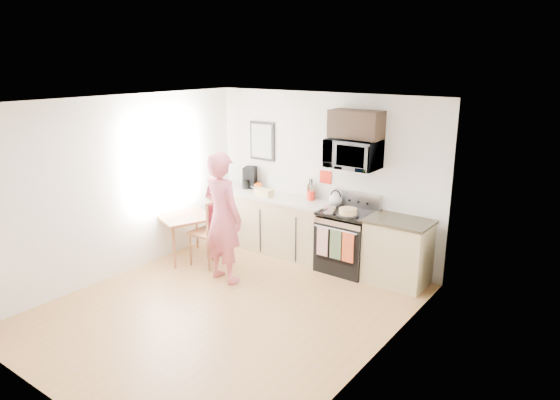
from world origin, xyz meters
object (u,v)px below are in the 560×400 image
Objects in this scene: person at (222,218)px; range at (347,242)px; microwave at (353,154)px; chair at (215,224)px; cake at (348,212)px; dining_table at (185,221)px.

range is at bearing -127.22° from person.
range is 1.90m from person.
microwave is at bearing 90.06° from range.
cake is at bearing 25.02° from chair.
person is (-1.25, -1.45, -0.83)m from microwave.
chair is at bearing -153.49° from cake.
chair is (-1.67, -1.18, -1.07)m from microwave.
range is at bearing 119.16° from cake.
dining_table is 0.80× the size of chair.
cake reaches higher than dining_table.
dining_table is at bearing -154.28° from range.
dining_table is at bearing -159.05° from cake.
dining_table is at bearing -152.19° from microwave.
dining_table is 2.58m from cake.
range is 1.53× the size of microwave.
person is at bearing -130.64° from microwave.
microwave reaches higher than cake.
person is 2.20× the size of dining_table.
person is at bearing -34.41° from chair.
range is at bearing 25.72° from dining_table.
microwave is 2.82m from dining_table.
range is 1.33m from microwave.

